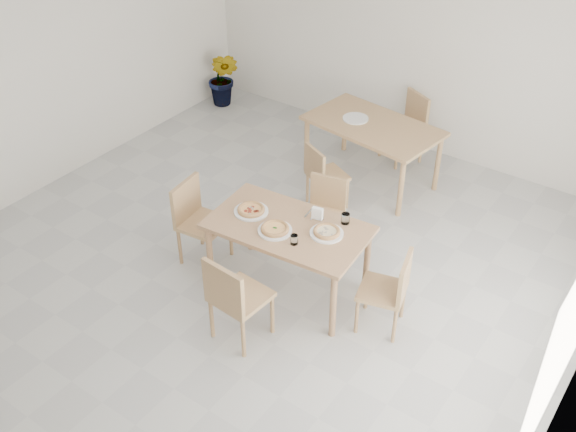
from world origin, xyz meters
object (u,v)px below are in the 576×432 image
Objects in this scene: pizza_mushroom at (327,231)px; tumbler_a at (294,240)px; chair_west at (197,216)px; plate_mushroom at (327,233)px; plate_margherita at (275,230)px; chair_north at (325,208)px; chair_east at (391,288)px; potted_plant at (223,78)px; main_table at (288,233)px; chair_back_s at (322,173)px; pizza_pepperoni at (251,209)px; napkin_holder at (317,214)px; second_table at (373,131)px; tumbler_b at (345,218)px; plate_empty at (356,118)px; pizza_margherita at (275,228)px; plate_pepperoni at (251,211)px; chair_south at (234,296)px; chair_back_n at (408,122)px.

pizza_mushroom is 3.27× the size of tumbler_a.
chair_west is 1.42m from plate_mushroom.
chair_north is at bearing 93.83° from plate_margherita.
chair_east is 0.98× the size of potted_plant.
chair_back_s reaches higher than main_table.
pizza_mushroom reaches higher than plate_margherita.
napkin_holder is (0.57, 0.26, 0.03)m from pizza_pepperoni.
chair_back_s reaches higher than second_table.
chair_north is 0.90m from plate_mushroom.
tumbler_b is 0.34× the size of plate_empty.
pizza_margherita reaches higher than main_table.
chair_east is at bearing -20.87° from tumbler_b.
main_table is 0.42m from plate_pepperoni.
potted_plant is at bearing 136.51° from pizza_margherita.
plate_mushroom is 0.77m from pizza_pepperoni.
potted_plant is (-3.02, 2.86, -0.35)m from plate_margherita.
plate_pepperoni reaches higher than main_table.
tumbler_a is 0.56m from tumbler_b.
chair_north is at bearing -51.22° from chair_west.
potted_plant is (-2.04, 2.85, -0.10)m from chair_west.
plate_margherita is 0.19× the size of second_table.
plate_margherita is at bearing -128.99° from napkin_holder.
main_table is at bearing -41.66° from potted_plant.
chair_south is 2.87× the size of plate_margherita.
chair_east is 0.75m from pizza_mushroom.
chair_north is at bearing 107.27° from tumbler_a.
chair_north reaches higher than plate_mushroom.
chair_north is 1.34m from chair_east.
plate_margherita is 1.59m from chair_back_s.
chair_back_n reaches higher than plate_margherita.
plate_pepperoni is at bearing -122.75° from chair_north.
main_table is 1.77× the size of chair_back_n.
chair_north is 1.00m from pizza_margherita.
potted_plant reaches higher than pizza_margherita.
potted_plant reaches higher than pizza_pepperoni.
chair_east and pizza_mushroom have the same top height.
chair_south is at bearing -107.25° from napkin_holder.
main_table is at bearing 71.12° from pizza_margherita.
pizza_margherita is at bearing -92.89° from chair_east.
chair_back_n is at bearing -74.02° from chair_back_s.
plate_margherita is 0.37m from pizza_pepperoni.
plate_mushroom is (0.35, 0.10, 0.10)m from main_table.
plate_mushroom is at bearing 149.86° from chair_back_s.
chair_south reaches higher than chair_back_s.
pizza_pepperoni is at bearing 162.71° from pizza_margherita.
plate_pepperoni is (-0.43, 0.79, 0.24)m from chair_south.
tumbler_a is at bearing -111.33° from tumbler_b.
plate_pepperoni is (-0.36, 0.11, 0.00)m from plate_margherita.
pizza_margherita is (-1.08, -0.23, 0.32)m from chair_east.
main_table is 0.17m from plate_margherita.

